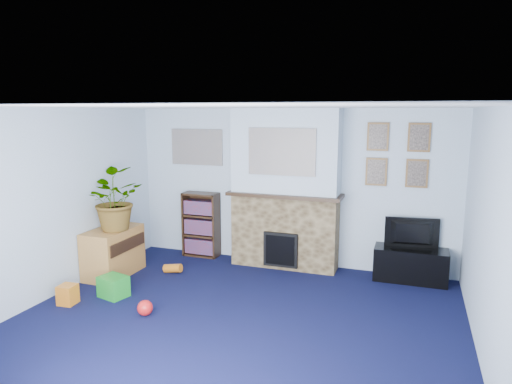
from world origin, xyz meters
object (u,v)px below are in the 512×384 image
at_px(tv_stand, 410,265).
at_px(television, 412,234).
at_px(bookshelf, 201,226).
at_px(sideboard, 113,252).

xyz_separation_m(tv_stand, television, (0.00, 0.02, 0.45)).
xyz_separation_m(television, bookshelf, (-3.27, 0.06, -0.18)).
relative_size(bookshelf, sideboard, 1.19).
relative_size(tv_stand, bookshelf, 0.94).
bearing_deg(television, tv_stand, 83.09).
distance_m(tv_stand, television, 0.45).
bearing_deg(tv_stand, television, 90.00).
bearing_deg(tv_stand, bookshelf, 178.66).
height_order(television, bookshelf, bookshelf).
bearing_deg(bookshelf, television, -0.99).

